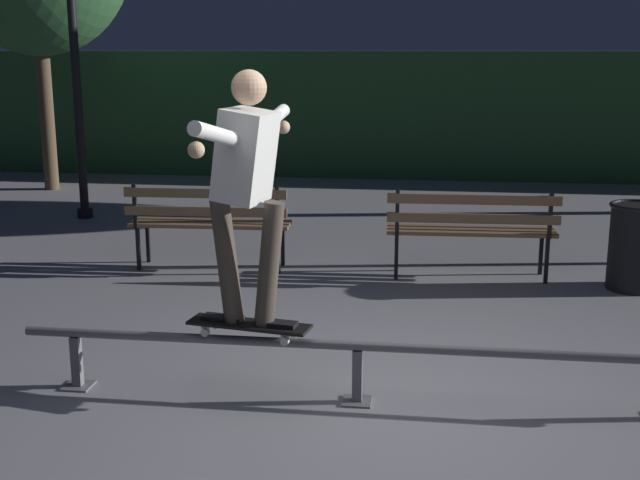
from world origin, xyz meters
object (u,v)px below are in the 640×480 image
object	(u,v)px
grind_rail	(357,355)
skateboarder	(247,177)
park_bench_leftmost	(209,217)
lamp_post_left	(73,22)
trash_can	(636,245)
park_bench_left_center	(472,225)
skateboard	(249,325)

from	to	relation	value
grind_rail	skateboarder	bearing A→B (deg)	-179.96
grind_rail	park_bench_leftmost	bearing A→B (deg)	120.47
skateboarder	lamp_post_left	xyz separation A→B (m)	(-3.37, 5.28, 1.07)
skateboarder	trash_can	bearing A→B (deg)	43.44
park_bench_left_center	trash_can	xyz separation A→B (m)	(1.48, -0.14, -0.12)
skateboarder	trash_can	world-z (taller)	skateboarder
skateboarder	park_bench_left_center	size ratio (longest dim) A/B	0.97
lamp_post_left	trash_can	distance (m)	7.11
skateboard	park_bench_leftmost	bearing A→B (deg)	109.69
skateboard	skateboarder	xyz separation A→B (m)	(0.00, -0.00, 0.94)
lamp_post_left	park_bench_leftmost	bearing A→B (deg)	-45.20
skateboard	lamp_post_left	distance (m)	6.57
grind_rail	park_bench_left_center	size ratio (longest dim) A/B	2.68
skateboard	lamp_post_left	size ratio (longest dim) A/B	0.21
grind_rail	park_bench_leftmost	xyz separation A→B (m)	(-1.74, 2.96, 0.22)
trash_can	park_bench_leftmost	bearing A→B (deg)	178.07
grind_rail	skateboard	bearing A→B (deg)	180.00
skateboard	park_bench_leftmost	xyz separation A→B (m)	(-1.06, 2.96, 0.06)
grind_rail	lamp_post_left	xyz separation A→B (m)	(-4.04, 5.28, 2.16)
park_bench_left_center	park_bench_leftmost	bearing A→B (deg)	180.00
park_bench_leftmost	park_bench_left_center	world-z (taller)	same
park_bench_leftmost	trash_can	xyz separation A→B (m)	(4.04, -0.14, -0.12)
skateboarder	park_bench_leftmost	world-z (taller)	skateboarder
grind_rail	skateboard	size ratio (longest dim) A/B	5.38
skateboard	park_bench_left_center	distance (m)	3.32
grind_rail	lamp_post_left	size ratio (longest dim) A/B	1.11
skateboard	park_bench_left_center	bearing A→B (deg)	63.04
skateboard	trash_can	distance (m)	4.11
grind_rail	skateboarder	xyz separation A→B (m)	(-0.68, -0.00, 1.10)
skateboard	lamp_post_left	bearing A→B (deg)	122.50
park_bench_left_center	skateboarder	bearing A→B (deg)	-116.91
park_bench_leftmost	lamp_post_left	bearing A→B (deg)	134.80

